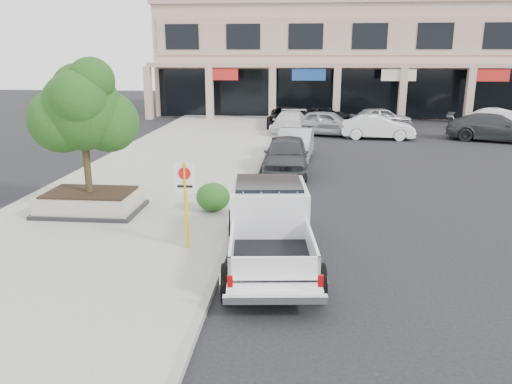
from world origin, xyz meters
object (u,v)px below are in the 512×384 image
at_px(pickup_truck, 270,228).
at_px(no_parking_sign, 185,194).
at_px(planter_tree, 88,110).
at_px(lot_car_e, 381,118).
at_px(lot_car_a, 327,123).
at_px(lot_car_c, 495,128).
at_px(lot_car_f, 502,120).
at_px(curb_car_c, 289,123).
at_px(curb_car_a, 287,155).
at_px(lot_car_b, 378,127).
at_px(curb_car_b, 295,145).
at_px(planter, 91,202).
at_px(lot_car_d, 326,116).
at_px(curb_car_d, 287,117).

bearing_deg(pickup_truck, no_parking_sign, 161.52).
distance_m(planter_tree, lot_car_e, 24.54).
height_order(pickup_truck, lot_car_a, pickup_truck).
bearing_deg(lot_car_c, lot_car_f, -5.82).
height_order(curb_car_c, lot_car_e, lot_car_e).
height_order(no_parking_sign, lot_car_a, no_parking_sign).
bearing_deg(curb_car_a, lot_car_b, 62.34).
xyz_separation_m(curb_car_b, lot_car_e, (5.90, 11.62, -0.01)).
height_order(planter, no_parking_sign, no_parking_sign).
distance_m(planter, curb_car_a, 9.12).
height_order(planter, lot_car_e, lot_car_e).
xyz_separation_m(curb_car_a, lot_car_b, (5.35, 9.83, -0.08)).
relative_size(curb_car_b, lot_car_f, 1.01).
bearing_deg(planter, curb_car_c, 71.75).
bearing_deg(lot_car_e, curb_car_a, 137.88).
height_order(curb_car_c, lot_car_d, curb_car_c).
bearing_deg(no_parking_sign, curb_car_a, 76.48).
bearing_deg(lot_car_d, lot_car_c, -127.89).
bearing_deg(curb_car_d, curb_car_b, -85.04).
bearing_deg(curb_car_a, no_parking_sign, -102.63).
xyz_separation_m(planter, curb_car_c, (5.93, 17.99, 0.26)).
bearing_deg(no_parking_sign, pickup_truck, -12.67).
bearing_deg(curb_car_c, planter, -101.91).
bearing_deg(planter, lot_car_f, 45.53).
bearing_deg(no_parking_sign, lot_car_a, 77.42).
bearing_deg(lot_car_b, lot_car_e, -5.75).
relative_size(curb_car_a, curb_car_d, 0.87).
height_order(planter_tree, curb_car_d, planter_tree).
bearing_deg(lot_car_e, curb_car_c, 98.16).
bearing_deg(lot_car_e, lot_car_a, 113.64).
relative_size(curb_car_c, lot_car_d, 0.99).
distance_m(no_parking_sign, lot_car_e, 25.56).
relative_size(curb_car_d, lot_car_a, 1.15).
height_order(curb_car_d, lot_car_d, curb_car_d).
bearing_deg(curb_car_b, lot_car_d, 85.19).
bearing_deg(planter, lot_car_c, 41.66).
distance_m(no_parking_sign, curb_car_d, 23.67).
bearing_deg(lot_car_a, planter, 168.27).
bearing_deg(lot_car_c, lot_car_d, 79.02).
bearing_deg(planter, lot_car_d, 68.96).
relative_size(curb_car_a, lot_car_b, 1.07).
bearing_deg(lot_car_b, curb_car_b, 148.60).
height_order(curb_car_d, lot_car_a, lot_car_a).
height_order(pickup_truck, lot_car_d, pickup_truck).
bearing_deg(no_parking_sign, lot_car_b, 68.47).
xyz_separation_m(curb_car_d, lot_car_f, (14.84, 0.13, -0.01)).
bearing_deg(lot_car_f, no_parking_sign, 142.55).
bearing_deg(curb_car_c, lot_car_b, -7.93).
bearing_deg(curb_car_c, lot_car_e, 33.47).
bearing_deg(curb_car_b, curb_car_a, -91.53).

